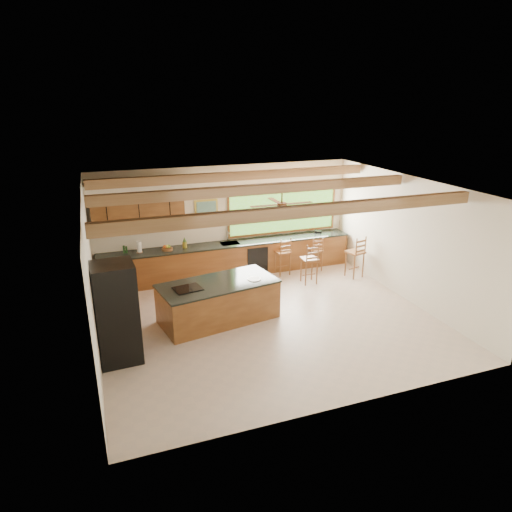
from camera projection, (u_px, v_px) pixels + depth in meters
name	position (u px, v px, depth m)	size (l,w,h in m)	color
ground	(268.00, 319.00, 10.24)	(7.20, 7.20, 0.00)	beige
room_shell	(251.00, 218.00, 10.03)	(7.27, 6.54, 3.02)	beige
counter_run	(205.00, 267.00, 12.06)	(7.12, 3.10, 1.22)	brown
island	(218.00, 301.00, 10.09)	(2.73, 1.63, 0.91)	brown
refrigerator	(117.00, 313.00, 8.39)	(0.79, 0.77, 1.93)	black
bar_stool_a	(284.00, 253.00, 12.60)	(0.42, 0.42, 1.09)	brown
bar_stool_b	(317.00, 251.00, 12.95)	(0.42, 0.42, 0.98)	brown
bar_stool_c	(356.00, 253.00, 12.40)	(0.51, 0.51, 1.18)	brown
bar_stool_d	(310.00, 260.00, 11.98)	(0.42, 0.42, 1.13)	brown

